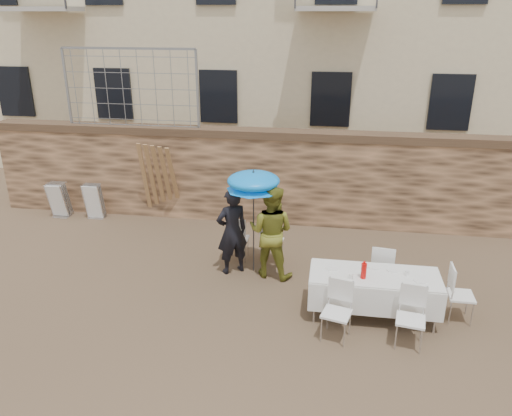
# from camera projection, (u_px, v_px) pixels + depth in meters

# --- Properties ---
(ground) EXTENTS (80.00, 80.00, 0.00)m
(ground) POSITION_uv_depth(u_px,v_px,m) (208.00, 342.00, 7.72)
(ground) COLOR brown
(ground) RESTS_ON ground
(stone_wall) EXTENTS (13.00, 0.50, 2.20)m
(stone_wall) POSITION_uv_depth(u_px,v_px,m) (258.00, 177.00, 11.92)
(stone_wall) COLOR brown
(stone_wall) RESTS_ON ground
(chain_link_fence) EXTENTS (3.20, 0.06, 1.80)m
(chain_link_fence) POSITION_uv_depth(u_px,v_px,m) (131.00, 89.00, 11.62)
(chain_link_fence) COLOR gray
(chain_link_fence) RESTS_ON stone_wall
(man_suit) EXTENTS (0.75, 0.70, 1.72)m
(man_suit) POSITION_uv_depth(u_px,v_px,m) (232.00, 231.00, 9.51)
(man_suit) COLOR black
(man_suit) RESTS_ON ground
(woman_dress) EXTENTS (1.01, 0.86, 1.82)m
(woman_dress) POSITION_uv_depth(u_px,v_px,m) (271.00, 232.00, 9.38)
(woman_dress) COLOR #9EA030
(woman_dress) RESTS_ON ground
(umbrella) EXTENTS (1.02, 1.02, 1.92)m
(umbrella) POSITION_uv_depth(u_px,v_px,m) (253.00, 184.00, 9.20)
(umbrella) COLOR #3F3F44
(umbrella) RESTS_ON ground
(couple_chair_left) EXTENTS (0.49, 0.49, 0.96)m
(couple_chair_left) POSITION_uv_depth(u_px,v_px,m) (238.00, 238.00, 10.16)
(couple_chair_left) COLOR white
(couple_chair_left) RESTS_ON ground
(couple_chair_right) EXTENTS (0.53, 0.53, 0.96)m
(couple_chair_right) POSITION_uv_depth(u_px,v_px,m) (272.00, 240.00, 10.05)
(couple_chair_right) COLOR white
(couple_chair_right) RESTS_ON ground
(banquet_table) EXTENTS (2.10, 0.85, 0.78)m
(banquet_table) POSITION_uv_depth(u_px,v_px,m) (375.00, 277.00, 8.14)
(banquet_table) COLOR white
(banquet_table) RESTS_ON ground
(soda_bottle) EXTENTS (0.09, 0.09, 0.26)m
(soda_bottle) POSITION_uv_depth(u_px,v_px,m) (364.00, 271.00, 7.97)
(soda_bottle) COLOR red
(soda_bottle) RESTS_ON banquet_table
(table_chair_front_left) EXTENTS (0.59, 0.59, 0.96)m
(table_chair_front_left) POSITION_uv_depth(u_px,v_px,m) (337.00, 312.00, 7.63)
(table_chair_front_left) COLOR white
(table_chair_front_left) RESTS_ON ground
(table_chair_front_right) EXTENTS (0.55, 0.55, 0.96)m
(table_chair_front_right) POSITION_uv_depth(u_px,v_px,m) (411.00, 318.00, 7.47)
(table_chair_front_right) COLOR white
(table_chair_front_right) RESTS_ON ground
(table_chair_back) EXTENTS (0.54, 0.54, 0.96)m
(table_chair_back) POSITION_uv_depth(u_px,v_px,m) (382.00, 268.00, 8.94)
(table_chair_back) COLOR white
(table_chair_back) RESTS_ON ground
(table_chair_side) EXTENTS (0.48, 0.48, 0.96)m
(table_chair_side) POSITION_uv_depth(u_px,v_px,m) (461.00, 294.00, 8.12)
(table_chair_side) COLOR white
(table_chair_side) RESTS_ON ground
(chair_stack_left) EXTENTS (0.46, 0.40, 0.92)m
(chair_stack_left) POSITION_uv_depth(u_px,v_px,m) (62.00, 198.00, 12.40)
(chair_stack_left) COLOR white
(chair_stack_left) RESTS_ON ground
(chair_stack_right) EXTENTS (0.46, 0.32, 0.92)m
(chair_stack_right) POSITION_uv_depth(u_px,v_px,m) (96.00, 200.00, 12.27)
(chair_stack_right) COLOR white
(chair_stack_right) RESTS_ON ground
(wood_planks) EXTENTS (0.70, 0.20, 2.00)m
(wood_planks) POSITION_uv_depth(u_px,v_px,m) (157.00, 181.00, 11.91)
(wood_planks) COLOR #A37749
(wood_planks) RESTS_ON ground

